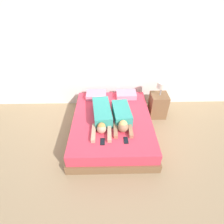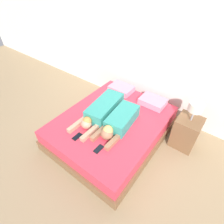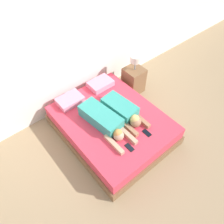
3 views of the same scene
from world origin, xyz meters
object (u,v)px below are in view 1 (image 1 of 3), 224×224
(cell_phone_left, at_px, (103,142))
(cell_phone_right, at_px, (126,140))
(bed, at_px, (112,126))
(nightstand, at_px, (158,104))
(pillow_head_left, at_px, (96,95))
(pillow_head_right, at_px, (126,95))
(person_right, at_px, (122,116))
(person_left, at_px, (102,115))

(cell_phone_left, distance_m, cell_phone_right, 0.41)
(cell_phone_right, bearing_deg, bed, 110.42)
(bed, height_order, nightstand, nightstand)
(cell_phone_left, relative_size, nightstand, 0.18)
(pillow_head_left, bearing_deg, pillow_head_right, 0.00)
(pillow_head_left, distance_m, person_right, 1.01)
(pillow_head_left, bearing_deg, bed, -65.61)
(cell_phone_right, relative_size, nightstand, 0.18)
(bed, bearing_deg, person_left, -173.10)
(bed, height_order, pillow_head_left, pillow_head_left)
(bed, bearing_deg, person_right, -21.33)
(person_right, relative_size, cell_phone_left, 5.87)
(pillow_head_right, height_order, cell_phone_left, pillow_head_right)
(bed, xyz_separation_m, cell_phone_right, (0.23, -0.61, 0.22))
(pillow_head_left, bearing_deg, nightstand, -7.41)
(pillow_head_left, relative_size, pillow_head_right, 1.00)
(person_left, relative_size, cell_phone_left, 7.16)
(bed, distance_m, cell_phone_left, 0.69)
(person_left, height_order, person_right, person_left)
(cell_phone_left, bearing_deg, bed, 74.45)
(pillow_head_left, relative_size, cell_phone_left, 2.91)
(pillow_head_left, relative_size, person_right, 0.50)
(bed, height_order, cell_phone_right, cell_phone_right)
(bed, xyz_separation_m, cell_phone_left, (-0.18, -0.63, 0.22))
(nightstand, bearing_deg, person_left, -154.48)
(pillow_head_right, height_order, person_right, person_right)
(pillow_head_left, height_order, cell_phone_right, pillow_head_left)
(person_left, xyz_separation_m, person_right, (0.39, -0.05, -0.00))
(pillow_head_left, distance_m, cell_phone_right, 1.50)
(pillow_head_right, distance_m, cell_phone_left, 1.50)
(cell_phone_left, bearing_deg, person_left, 91.91)
(pillow_head_right, relative_size, person_left, 0.41)
(person_left, xyz_separation_m, cell_phone_right, (0.43, -0.59, -0.10))
(bed, distance_m, pillow_head_left, 0.89)
(pillow_head_right, height_order, cell_phone_right, pillow_head_right)
(pillow_head_right, height_order, nightstand, nightstand)
(pillow_head_left, height_order, nightstand, nightstand)
(person_left, relative_size, cell_phone_right, 7.16)
(person_left, xyz_separation_m, nightstand, (1.28, 0.61, -0.20))
(cell_phone_right, height_order, nightstand, nightstand)
(pillow_head_left, bearing_deg, cell_phone_right, -67.34)
(pillow_head_right, xyz_separation_m, person_right, (-0.16, -0.85, 0.05))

